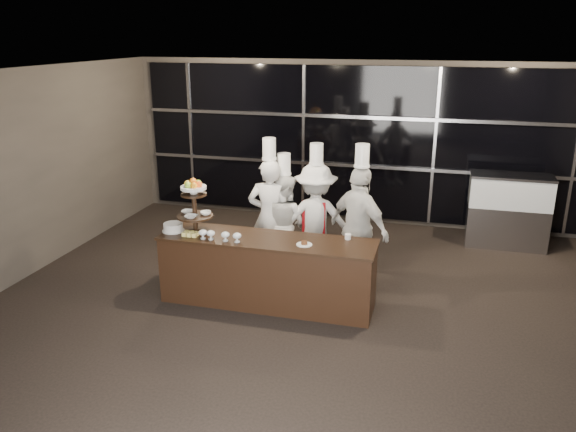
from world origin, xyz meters
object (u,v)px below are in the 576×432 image
(chef_b, at_px, (284,223))
(chef_c, at_px, (315,219))
(chef_d, at_px, (359,228))
(layer_cake, at_px, (173,227))
(display_stand, at_px, (194,202))
(chef_a, at_px, (270,216))
(display_case, at_px, (508,207))
(buffet_counter, at_px, (267,271))

(chef_b, distance_m, chef_c, 0.47)
(chef_c, height_order, chef_d, chef_d)
(layer_cake, relative_size, chef_b, 0.16)
(display_stand, distance_m, chef_a, 1.29)
(display_stand, bearing_deg, chef_a, 51.87)
(chef_a, relative_size, chef_c, 1.04)
(layer_cake, distance_m, display_case, 5.54)
(display_case, bearing_deg, buffet_counter, -136.64)
(chef_a, bearing_deg, display_stand, -128.13)
(chef_a, xyz_separation_m, chef_c, (0.64, 0.20, -0.05))
(layer_cake, xyz_separation_m, chef_d, (2.39, 0.83, -0.07))
(display_case, relative_size, chef_d, 0.63)
(chef_a, bearing_deg, display_case, 31.18)
(display_stand, relative_size, display_case, 0.57)
(chef_d, bearing_deg, layer_cake, -160.87)
(chef_c, bearing_deg, display_stand, -140.33)
(layer_cake, bearing_deg, display_case, 34.45)
(display_stand, distance_m, chef_b, 1.53)
(chef_a, bearing_deg, buffet_counter, -75.27)
(chef_d, bearing_deg, display_stand, -159.54)
(display_case, height_order, chef_b, chef_b)
(display_case, height_order, chef_a, chef_a)
(chef_a, distance_m, chef_b, 0.25)
(chef_b, bearing_deg, display_stand, -130.81)
(chef_a, height_order, chef_b, chef_a)
(chef_d, bearing_deg, buffet_counter, -144.38)
(buffet_counter, distance_m, chef_b, 1.12)
(layer_cake, xyz_separation_m, chef_c, (1.69, 1.20, -0.13))
(chef_b, height_order, chef_d, chef_d)
(display_case, relative_size, chef_b, 0.72)
(display_stand, bearing_deg, chef_d, 20.46)
(buffet_counter, relative_size, display_stand, 3.81)
(display_case, bearing_deg, chef_b, -148.99)
(display_stand, height_order, layer_cake, display_stand)
(display_stand, relative_size, chef_c, 0.38)
(chef_c, distance_m, chef_d, 0.79)
(buffet_counter, distance_m, chef_c, 1.27)
(display_stand, relative_size, chef_a, 0.36)
(display_case, bearing_deg, display_stand, -144.14)
(buffet_counter, height_order, chef_d, chef_d)
(buffet_counter, bearing_deg, layer_cake, -177.80)
(display_stand, distance_m, chef_d, 2.27)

